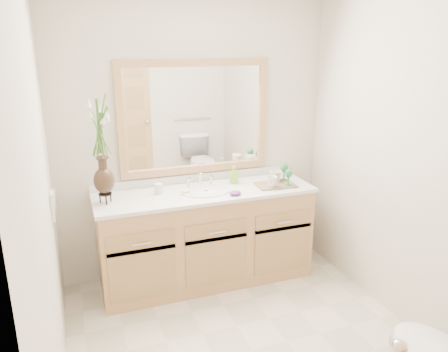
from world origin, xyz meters
name	(u,v)px	position (x,y,z in m)	size (l,w,h in m)	color
floor	(252,350)	(0.00, 0.00, 0.00)	(2.60, 2.60, 0.00)	beige
wall_back	(195,141)	(0.00, 1.30, 1.20)	(2.40, 0.02, 2.40)	silver
wall_front	(413,298)	(0.00, -1.30, 1.20)	(2.40, 0.02, 2.40)	silver
wall_left	(42,209)	(-1.20, 0.00, 1.20)	(0.02, 2.60, 2.40)	silver
wall_right	(414,166)	(1.20, 0.00, 1.20)	(0.02, 2.60, 2.40)	silver
vanity	(206,238)	(0.00, 1.01, 0.40)	(1.80, 0.55, 0.80)	tan
counter	(205,192)	(0.00, 1.01, 0.82)	(1.84, 0.57, 0.03)	white
sink	(206,197)	(0.00, 1.00, 0.78)	(0.38, 0.34, 0.23)	white
mirror	(195,118)	(0.00, 1.28, 1.41)	(1.32, 0.04, 0.97)	white
switch_plate	(52,201)	(-1.19, 0.76, 0.98)	(0.02, 0.12, 0.12)	white
flower_vase	(100,137)	(-0.81, 1.00, 1.35)	(0.19, 0.19, 0.76)	black
tumbler	(158,189)	(-0.38, 1.08, 0.87)	(0.07, 0.07, 0.08)	beige
soap_dish	(186,193)	(-0.18, 0.99, 0.84)	(0.10, 0.10, 0.03)	beige
soap_bottle	(234,175)	(0.30, 1.13, 0.90)	(0.06, 0.07, 0.14)	#87CC30
purple_dish	(235,193)	(0.20, 0.83, 0.85)	(0.10, 0.08, 0.03)	#662878
tray	(275,185)	(0.61, 0.93, 0.84)	(0.33, 0.22, 0.02)	brown
mug_left	(271,181)	(0.55, 0.88, 0.90)	(0.10, 0.09, 0.10)	beige
mug_right	(276,176)	(0.64, 0.99, 0.90)	(0.11, 0.10, 0.11)	beige
goblet_front	(289,174)	(0.70, 0.87, 0.94)	(0.06, 0.06, 0.14)	#257036
goblet_back	(284,169)	(0.73, 1.01, 0.95)	(0.07, 0.07, 0.15)	#257036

